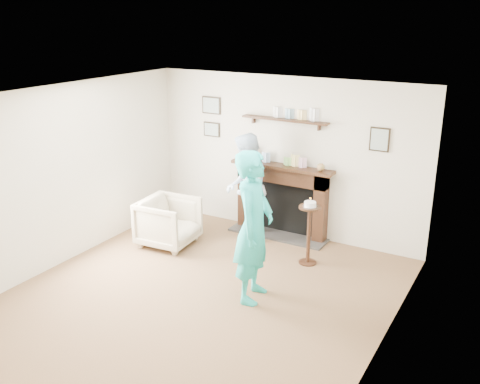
% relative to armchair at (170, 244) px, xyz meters
% --- Properties ---
extents(ground, '(5.00, 5.00, 0.00)m').
position_rel_armchair_xyz_m(ground, '(1.31, -1.16, 0.00)').
color(ground, brown).
rests_on(ground, ground).
extents(room_shell, '(4.54, 5.02, 2.52)m').
position_rel_armchair_xyz_m(room_shell, '(1.30, -0.46, 1.62)').
color(room_shell, beige).
rests_on(room_shell, ground).
extents(armchair, '(0.86, 0.84, 0.73)m').
position_rel_armchair_xyz_m(armchair, '(0.00, 0.00, 0.00)').
color(armchair, '#C5BA92').
rests_on(armchair, ground).
extents(man, '(0.88, 0.99, 1.69)m').
position_rel_armchair_xyz_m(man, '(0.92, 0.74, 0.00)').
color(man, '#ABBFD6').
rests_on(man, ground).
extents(woman, '(0.58, 0.76, 1.89)m').
position_rel_armchair_xyz_m(woman, '(1.89, -0.77, 0.00)').
color(woman, '#21AAC0').
rests_on(woman, ground).
extents(pedestal_table, '(0.31, 0.31, 0.99)m').
position_rel_armchair_xyz_m(pedestal_table, '(2.11, 0.45, 0.61)').
color(pedestal_table, black).
rests_on(pedestal_table, ground).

